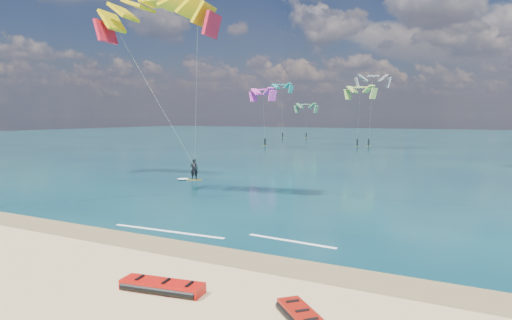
{
  "coord_description": "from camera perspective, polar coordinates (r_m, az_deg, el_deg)",
  "views": [
    {
      "loc": [
        11.97,
        -13.25,
        6.0
      ],
      "look_at": [
        0.62,
        8.0,
        3.66
      ],
      "focal_mm": 32.0,
      "sensor_mm": 36.0,
      "label": 1
    }
  ],
  "objects": [
    {
      "name": "wet_sand_strip",
      "position": [
        21.06,
        -8.08,
        -11.05
      ],
      "size": [
        320.0,
        2.4,
        0.01
      ],
      "primitive_type": "cube",
      "color": "brown",
      "rests_on": "ground"
    },
    {
      "name": "packed_kite_mid",
      "position": [
        14.29,
        5.59,
        -19.3
      ],
      "size": [
        2.33,
        2.28,
        0.38
      ],
      "primitive_type": null,
      "rotation": [
        0.0,
        0.0,
        -0.76
      ],
      "color": "#A7170B",
      "rests_on": "ground"
    },
    {
      "name": "distant_kites",
      "position": [
        95.85,
        14.81,
        5.2
      ],
      "size": [
        85.83,
        37.53,
        14.0
      ],
      "color": "#B6D85F",
      "rests_on": "ground"
    },
    {
      "name": "ground",
      "position": [
        54.91,
        15.33,
        -0.92
      ],
      "size": [
        320.0,
        320.0,
        0.0
      ],
      "primitive_type": "plane",
      "color": "tan",
      "rests_on": "ground"
    },
    {
      "name": "kitesurfer_main",
      "position": [
        39.36,
        -10.11,
        9.44
      ],
      "size": [
        9.9,
        8.81,
        16.7
      ],
      "rotation": [
        0.0,
        0.0,
        0.49
      ],
      "color": "gold",
      "rests_on": "sea"
    },
    {
      "name": "sea",
      "position": [
        118.01,
        22.26,
        2.24
      ],
      "size": [
        320.0,
        200.0,
        0.04
      ],
      "primitive_type": "cube",
      "color": "#0B2C3E",
      "rests_on": "ground"
    },
    {
      "name": "packed_kite_left",
      "position": [
        16.59,
        -11.64,
        -15.77
      ],
      "size": [
        3.31,
        1.65,
        0.42
      ],
      "primitive_type": null,
      "rotation": [
        0.0,
        0.0,
        0.16
      ],
      "color": "red",
      "rests_on": "ground"
    },
    {
      "name": "shoreline_foam",
      "position": [
        23.24,
        -5.08,
        -9.31
      ],
      "size": [
        12.1,
        1.89,
        0.01
      ],
      "color": "white",
      "rests_on": "ground"
    }
  ]
}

